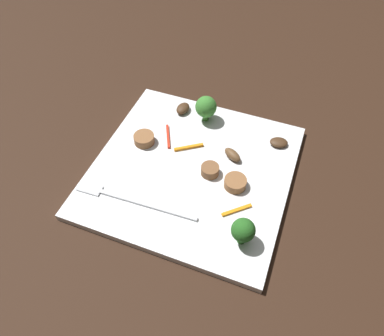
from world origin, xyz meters
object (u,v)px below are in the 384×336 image
broccoli_floret_1 (243,231)px  pepper_strip_2 (189,147)px  sausage_slice_2 (209,171)px  mushroom_1 (183,108)px  sausage_slice_0 (235,183)px  mushroom_2 (279,142)px  fork (127,199)px  sausage_slice_1 (144,139)px  pepper_strip_0 (237,210)px  broccoli_floret_0 (206,107)px  mushroom_0 (233,155)px  pepper_strip_1 (168,136)px  plate (192,170)px

broccoli_floret_1 → pepper_strip_2: size_ratio=0.93×
sausage_slice_2 → mushroom_1: sausage_slice_2 is taller
sausage_slice_0 → mushroom_2: sausage_slice_0 is taller
fork → sausage_slice_0: sausage_slice_0 is taller
broccoli_floret_1 → sausage_slice_1: bearing=-30.6°
sausage_slice_1 → pepper_strip_0: 0.19m
broccoli_floret_0 → mushroom_0: broccoli_floret_0 is taller
pepper_strip_1 → fork: bearing=87.5°
sausage_slice_1 → pepper_strip_2: (-0.07, -0.01, -0.00)m
sausage_slice_2 → pepper_strip_0: sausage_slice_2 is taller
fork → broccoli_floret_0: size_ratio=3.97×
fork → sausage_slice_2: bearing=-140.3°
mushroom_1 → pepper_strip_1: mushroom_1 is taller
sausage_slice_0 → mushroom_0: same height
sausage_slice_1 → plate: bearing=165.7°
mushroom_0 → pepper_strip_0: (-0.03, 0.09, -0.00)m
pepper_strip_1 → sausage_slice_1: bearing=36.9°
plate → sausage_slice_0: sausage_slice_0 is taller
sausage_slice_2 → pepper_strip_0: bearing=140.3°
mushroom_2 → pepper_strip_1: mushroom_2 is taller
mushroom_2 → pepper_strip_2: bearing=24.1°
plate → pepper_strip_1: (0.06, -0.05, 0.01)m
mushroom_1 → pepper_strip_0: (-0.14, 0.16, -0.00)m
fork → sausage_slice_2: (-0.09, -0.08, 0.01)m
broccoli_floret_0 → sausage_slice_1: broccoli_floret_0 is taller
fork → mushroom_1: bearing=-93.8°
sausage_slice_2 → sausage_slice_0: bearing=171.6°
sausage_slice_2 → mushroom_2: 0.13m
broccoli_floret_0 → sausage_slice_1: (0.07, 0.08, -0.02)m
pepper_strip_0 → pepper_strip_1: (0.14, -0.09, 0.00)m
sausage_slice_0 → sausage_slice_2: bearing=-8.4°
mushroom_0 → pepper_strip_0: 0.10m
mushroom_1 → mushroom_2: bearing=173.9°
mushroom_0 → sausage_slice_2: bearing=63.4°
fork → broccoli_floret_1: 0.17m
sausage_slice_2 → pepper_strip_1: size_ratio=0.53×
plate → sausage_slice_1: size_ratio=8.88×
sausage_slice_2 → mushroom_0: (-0.02, -0.04, -0.00)m
mushroom_1 → pepper_strip_1: 0.07m
pepper_strip_0 → pepper_strip_2: (0.10, -0.08, 0.00)m
sausage_slice_1 → mushroom_2: 0.21m
mushroom_1 → broccoli_floret_1: bearing=128.6°
fork → mushroom_0: (-0.12, -0.13, 0.00)m
sausage_slice_1 → sausage_slice_2: bearing=167.9°
broccoli_floret_0 → mushroom_0: 0.10m
sausage_slice_1 → pepper_strip_0: size_ratio=0.73×
broccoli_floret_1 → mushroom_1: broccoli_floret_1 is taller
broccoli_floret_0 → broccoli_floret_1: bearing=121.0°
mushroom_0 → mushroom_1: bearing=-32.8°
broccoli_floret_1 → sausage_slice_2: bearing=-50.0°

